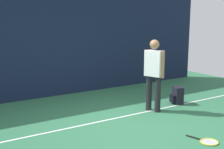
% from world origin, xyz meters
% --- Properties ---
extents(ground_plane, '(12.00, 12.00, 0.00)m').
position_xyz_m(ground_plane, '(0.00, 0.00, 0.00)').
color(ground_plane, '#2D6B47').
extents(back_fence, '(10.00, 0.10, 2.91)m').
position_xyz_m(back_fence, '(0.00, 3.00, 1.46)').
color(back_fence, '#141E38').
rests_on(back_fence, ground).
extents(court_line, '(9.00, 0.05, 0.00)m').
position_xyz_m(court_line, '(0.00, 0.41, 0.00)').
color(court_line, white).
rests_on(court_line, ground).
extents(tennis_player, '(0.35, 0.50, 1.70)m').
position_xyz_m(tennis_player, '(1.15, 0.39, 0.97)').
color(tennis_player, black).
rests_on(tennis_player, ground).
extents(tennis_racket, '(0.40, 0.64, 0.03)m').
position_xyz_m(tennis_racket, '(0.80, -1.54, 0.01)').
color(tennis_racket, black).
rests_on(tennis_racket, ground).
extents(backpack, '(0.35, 0.35, 0.44)m').
position_xyz_m(backpack, '(2.08, 0.53, 0.21)').
color(backpack, black).
rests_on(backpack, ground).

